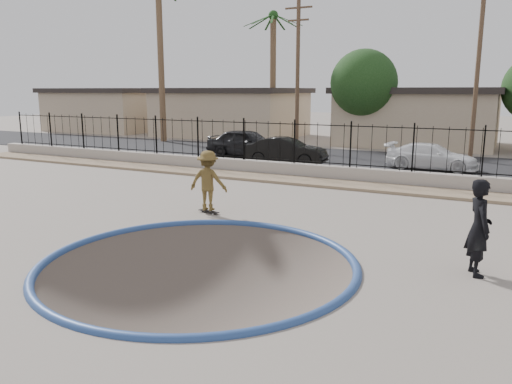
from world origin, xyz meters
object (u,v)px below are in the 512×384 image
Objects in this scene: skateboard at (209,211)px; car_b at (286,151)px; skater at (208,184)px; car_c at (432,157)px; car_a at (247,143)px; videographer at (479,228)px.

car_b is at bearing 113.94° from skateboard.
car_c is at bearing -122.06° from skater.
car_a reaches higher than car_c.
car_a is (-5.05, 12.00, -0.10)m from skater.
videographer is at bearing -147.57° from car_b.
videographer is 15.70m from car_b.
car_b is (-1.97, 10.40, 0.66)m from skateboard.
videographer is 14.24m from car_c.
car_b is at bearing 16.22° from videographer.
skateboard is at bearing 53.97° from videographer.
car_b is (-1.97, 10.40, -0.21)m from skater.
videographer is (7.73, -1.94, 0.08)m from skater.
car_c is at bearing -82.52° from car_b.
car_b is at bearing -118.01° from car_a.
car_a reaches higher than skateboard.
car_c is at bearing -10.31° from videographer.
car_a is at bearing 126.06° from skateboard.
car_b is (3.08, -1.60, -0.11)m from car_a.
car_a is 1.12× the size of car_b.
car_a is 3.48m from car_b.
videographer reaches higher than car_b.
skateboard is (0.00, -0.00, -0.87)m from skater.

